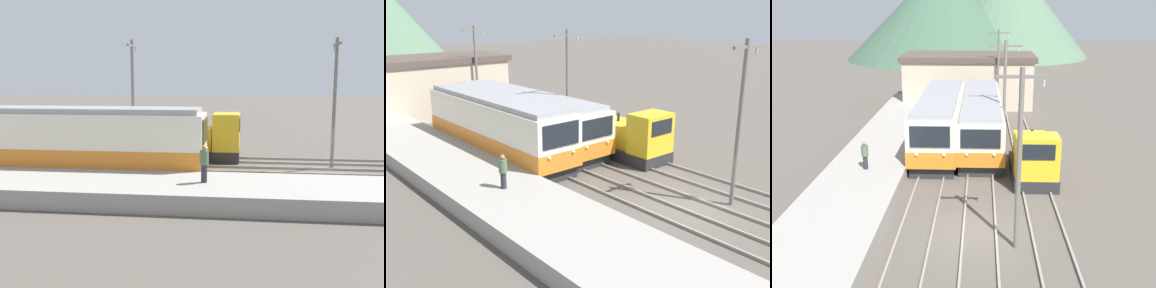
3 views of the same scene
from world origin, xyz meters
TOP-DOWN VIEW (x-y plane):
  - ground_plane at (0.00, 0.00)m, footprint 200.00×200.00m
  - platform_left at (-6.25, 0.00)m, footprint 4.50×54.00m
  - track_left at (-2.60, 0.00)m, footprint 1.54×60.00m
  - track_center at (0.20, 0.00)m, footprint 1.54×60.00m
  - track_right at (3.20, 0.00)m, footprint 1.54×60.00m
  - commuter_train_left at (-2.60, 12.30)m, footprint 2.84×12.70m
  - commuter_train_center at (0.20, 13.49)m, footprint 2.84×14.35m
  - shunting_locomotive at (3.20, 6.63)m, footprint 2.40×5.14m
  - catenary_mast_near at (1.71, -1.04)m, footprint 2.00×0.20m
  - catenary_mast_mid at (1.71, 10.78)m, footprint 2.00×0.20m
  - person_on_platform at (-6.18, 5.70)m, footprint 0.38×0.38m

SIDE VIEW (x-z plane):
  - ground_plane at x=0.00m, z-range 0.00..0.00m
  - track_left at x=-2.60m, z-range 0.00..0.14m
  - track_center at x=0.20m, z-range 0.00..0.14m
  - track_right at x=3.20m, z-range 0.00..0.14m
  - platform_left at x=-6.25m, z-range 0.00..0.81m
  - shunting_locomotive at x=3.20m, z-range -0.29..2.71m
  - commuter_train_center at x=0.20m, z-range -0.11..3.33m
  - person_on_platform at x=-6.18m, z-range 0.87..2.47m
  - commuter_train_left at x=-2.60m, z-range -0.13..3.58m
  - catenary_mast_near at x=1.71m, z-range 0.32..7.78m
  - catenary_mast_mid at x=1.71m, z-range 0.32..7.78m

